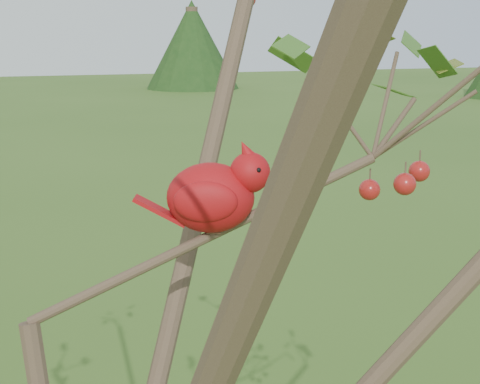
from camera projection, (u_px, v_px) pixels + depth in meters
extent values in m
sphere|color=maroon|center=(405.00, 184.00, 1.29)|extent=(0.04, 0.04, 0.04)
sphere|color=maroon|center=(419.00, 171.00, 1.38)|extent=(0.04, 0.04, 0.04)
sphere|color=maroon|center=(370.00, 190.00, 1.37)|extent=(0.04, 0.04, 0.04)
ellipsoid|color=#AC0E11|center=(210.00, 198.00, 1.24)|extent=(0.18, 0.16, 0.12)
sphere|color=#AC0E11|center=(250.00, 172.00, 1.23)|extent=(0.09, 0.09, 0.07)
cone|color=#AC0E11|center=(247.00, 152.00, 1.22)|extent=(0.06, 0.05, 0.05)
cone|color=#D85914|center=(270.00, 175.00, 1.23)|extent=(0.04, 0.03, 0.03)
ellipsoid|color=black|center=(264.00, 175.00, 1.23)|extent=(0.03, 0.04, 0.03)
cube|color=#AC0E11|center=(160.00, 211.00, 1.25)|extent=(0.10, 0.06, 0.05)
ellipsoid|color=#AC0E11|center=(209.00, 190.00, 1.29)|extent=(0.11, 0.07, 0.07)
ellipsoid|color=#AC0E11|center=(206.00, 202.00, 1.20)|extent=(0.11, 0.07, 0.07)
cylinder|color=#453225|center=(192.00, 48.00, 30.57)|extent=(0.50, 0.50, 3.34)
cone|color=#193612|center=(192.00, 45.00, 30.54)|extent=(3.90, 3.90, 3.62)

